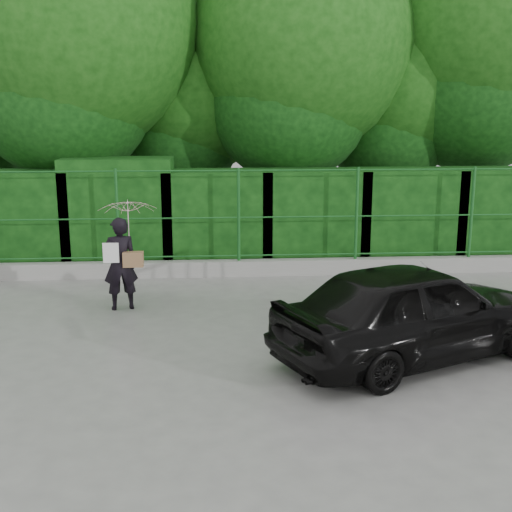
{
  "coord_description": "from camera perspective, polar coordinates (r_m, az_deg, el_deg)",
  "views": [
    {
      "loc": [
        -0.13,
        -7.68,
        3.11
      ],
      "look_at": [
        0.51,
        1.3,
        1.1
      ],
      "focal_mm": 45.0,
      "sensor_mm": 36.0,
      "label": 1
    }
  ],
  "objects": [
    {
      "name": "ground",
      "position": [
        8.28,
        -2.91,
        -9.47
      ],
      "size": [
        80.0,
        80.0,
        0.0
      ],
      "primitive_type": "plane",
      "color": "gray"
    },
    {
      "name": "kerb",
      "position": [
        12.53,
        -3.35,
        -1.1
      ],
      "size": [
        14.0,
        0.25,
        0.3
      ],
      "primitive_type": "cube",
      "color": "#9E9E99",
      "rests_on": "ground"
    },
    {
      "name": "fence",
      "position": [
        12.33,
        -2.39,
        3.66
      ],
      "size": [
        14.13,
        0.06,
        1.8
      ],
      "color": "#19571F",
      "rests_on": "kerb"
    },
    {
      "name": "hedge",
      "position": [
        13.34,
        -3.74,
        3.51
      ],
      "size": [
        14.2,
        1.2,
        2.23
      ],
      "color": "black",
      "rests_on": "ground"
    },
    {
      "name": "trees",
      "position": [
        15.54,
        0.68,
        18.15
      ],
      "size": [
        17.1,
        6.15,
        8.08
      ],
      "color": "black",
      "rests_on": "ground"
    },
    {
      "name": "woman",
      "position": [
        10.43,
        -11.48,
        1.65
      ],
      "size": [
        0.92,
        0.93,
        1.78
      ],
      "color": "black",
      "rests_on": "ground"
    },
    {
      "name": "car",
      "position": [
        8.46,
        13.93,
        -4.74
      ],
      "size": [
        4.08,
        2.91,
        1.29
      ],
      "primitive_type": "imported",
      "rotation": [
        0.0,
        0.0,
        1.98
      ],
      "color": "black",
      "rests_on": "ground"
    }
  ]
}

